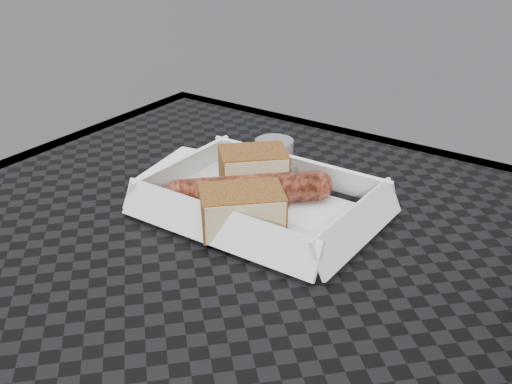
% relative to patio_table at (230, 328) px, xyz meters
% --- Properties ---
extents(patio_table, '(0.80, 0.80, 0.74)m').
position_rel_patio_table_xyz_m(patio_table, '(0.00, 0.00, 0.00)').
color(patio_table, black).
rests_on(patio_table, ground).
extents(food_tray, '(0.22, 0.15, 0.00)m').
position_rel_patio_table_xyz_m(food_tray, '(-0.03, 0.11, 0.08)').
color(food_tray, white).
rests_on(food_tray, patio_table).
extents(bratwurst, '(0.15, 0.14, 0.04)m').
position_rel_patio_table_xyz_m(bratwurst, '(-0.05, 0.11, 0.10)').
color(bratwurst, maroon).
rests_on(bratwurst, food_tray).
extents(bread_near, '(0.09, 0.09, 0.05)m').
position_rel_patio_table_xyz_m(bread_near, '(-0.07, 0.15, 0.10)').
color(bread_near, brown).
rests_on(bread_near, food_tray).
extents(bread_far, '(0.10, 0.10, 0.04)m').
position_rel_patio_table_xyz_m(bread_far, '(-0.03, 0.06, 0.10)').
color(bread_far, brown).
rests_on(bread_far, food_tray).
extents(veg_garnish, '(0.03, 0.03, 0.00)m').
position_rel_patio_table_xyz_m(veg_garnish, '(0.03, 0.05, 0.08)').
color(veg_garnish, '#D73B09').
rests_on(veg_garnish, food_tray).
extents(napkin, '(0.14, 0.14, 0.00)m').
position_rel_patio_table_xyz_m(napkin, '(-0.16, 0.15, 0.08)').
color(napkin, white).
rests_on(napkin, patio_table).
extents(condiment_cup_sauce, '(0.05, 0.05, 0.03)m').
position_rel_patio_table_xyz_m(condiment_cup_sauce, '(-0.10, 0.23, 0.09)').
color(condiment_cup_sauce, maroon).
rests_on(condiment_cup_sauce, patio_table).
extents(condiment_cup_empty, '(0.05, 0.05, 0.03)m').
position_rel_patio_table_xyz_m(condiment_cup_empty, '(-0.06, 0.18, 0.09)').
color(condiment_cup_empty, silver).
rests_on(condiment_cup_empty, patio_table).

